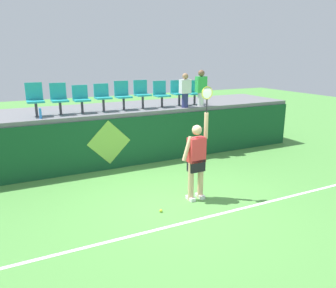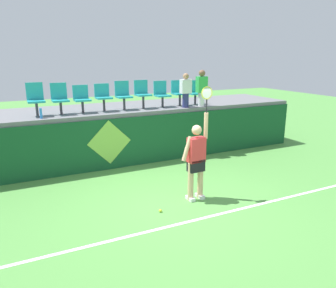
{
  "view_description": "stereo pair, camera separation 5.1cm",
  "coord_description": "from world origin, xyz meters",
  "px_view_note": "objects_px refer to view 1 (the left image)",
  "views": [
    {
      "loc": [
        -3.22,
        -5.91,
        3.21
      ],
      "look_at": [
        0.23,
        1.06,
        1.1
      ],
      "focal_mm": 35.37,
      "sensor_mm": 36.0,
      "label": 1
    },
    {
      "loc": [
        -3.18,
        -5.93,
        3.21
      ],
      "look_at": [
        0.23,
        1.06,
        1.1
      ],
      "focal_mm": 35.37,
      "sensor_mm": 36.0,
      "label": 2
    }
  ],
  "objects_px": {
    "spectator_1": "(201,87)",
    "stadium_chair_1": "(59,97)",
    "stadium_chair_7": "(178,91)",
    "stadium_chair_2": "(81,98)",
    "tennis_ball": "(161,211)",
    "stadium_chair_6": "(161,93)",
    "stadium_chair_3": "(102,96)",
    "spectator_0": "(185,90)",
    "tennis_player": "(196,158)",
    "stadium_chair_4": "(123,94)",
    "stadium_chair_0": "(35,98)",
    "water_bottle": "(40,114)",
    "stadium_chair_8": "(194,91)",
    "stadium_chair_5": "(142,92)"
  },
  "relations": [
    {
      "from": "stadium_chair_2",
      "to": "stadium_chair_5",
      "type": "height_order",
      "value": "stadium_chair_5"
    },
    {
      "from": "stadium_chair_3",
      "to": "stadium_chair_6",
      "type": "relative_size",
      "value": 0.98
    },
    {
      "from": "stadium_chair_4",
      "to": "stadium_chair_8",
      "type": "height_order",
      "value": "stadium_chair_4"
    },
    {
      "from": "tennis_player",
      "to": "stadium_chair_5",
      "type": "distance_m",
      "value": 3.74
    },
    {
      "from": "stadium_chair_0",
      "to": "stadium_chair_7",
      "type": "distance_m",
      "value": 4.37
    },
    {
      "from": "stadium_chair_6",
      "to": "stadium_chair_0",
      "type": "bearing_deg",
      "value": 179.95
    },
    {
      "from": "stadium_chair_0",
      "to": "stadium_chair_2",
      "type": "distance_m",
      "value": 1.23
    },
    {
      "from": "tennis_player",
      "to": "spectator_0",
      "type": "distance_m",
      "value": 3.61
    },
    {
      "from": "stadium_chair_5",
      "to": "stadium_chair_6",
      "type": "xyz_separation_m",
      "value": [
        0.66,
        0.0,
        -0.05
      ]
    },
    {
      "from": "stadium_chair_1",
      "to": "stadium_chair_4",
      "type": "bearing_deg",
      "value": -0.05
    },
    {
      "from": "stadium_chair_5",
      "to": "stadium_chair_2",
      "type": "bearing_deg",
      "value": -179.92
    },
    {
      "from": "stadium_chair_1",
      "to": "spectator_1",
      "type": "xyz_separation_m",
      "value": [
        4.33,
        -0.47,
        0.14
      ]
    },
    {
      "from": "stadium_chair_7",
      "to": "spectator_1",
      "type": "distance_m",
      "value": 0.76
    },
    {
      "from": "stadium_chair_0",
      "to": "stadium_chair_6",
      "type": "height_order",
      "value": "stadium_chair_0"
    },
    {
      "from": "stadium_chair_4",
      "to": "spectator_0",
      "type": "xyz_separation_m",
      "value": [
        1.9,
        -0.46,
        0.08
      ]
    },
    {
      "from": "spectator_1",
      "to": "stadium_chair_1",
      "type": "bearing_deg",
      "value": 173.85
    },
    {
      "from": "stadium_chair_7",
      "to": "stadium_chair_3",
      "type": "bearing_deg",
      "value": -179.95
    },
    {
      "from": "stadium_chair_0",
      "to": "stadium_chair_1",
      "type": "relative_size",
      "value": 1.04
    },
    {
      "from": "tennis_ball",
      "to": "stadium_chair_7",
      "type": "height_order",
      "value": "stadium_chair_7"
    },
    {
      "from": "stadium_chair_4",
      "to": "stadium_chair_7",
      "type": "relative_size",
      "value": 1.05
    },
    {
      "from": "stadium_chair_0",
      "to": "stadium_chair_2",
      "type": "height_order",
      "value": "stadium_chair_0"
    },
    {
      "from": "stadium_chair_1",
      "to": "stadium_chair_4",
      "type": "distance_m",
      "value": 1.85
    },
    {
      "from": "tennis_ball",
      "to": "stadium_chair_6",
      "type": "bearing_deg",
      "value": 64.71
    },
    {
      "from": "tennis_ball",
      "to": "stadium_chair_8",
      "type": "distance_m",
      "value": 5.26
    },
    {
      "from": "stadium_chair_2",
      "to": "stadium_chair_7",
      "type": "distance_m",
      "value": 3.14
    },
    {
      "from": "stadium_chair_4",
      "to": "spectator_1",
      "type": "distance_m",
      "value": 2.53
    },
    {
      "from": "tennis_player",
      "to": "stadium_chair_7",
      "type": "bearing_deg",
      "value": 68.18
    },
    {
      "from": "tennis_ball",
      "to": "water_bottle",
      "type": "relative_size",
      "value": 0.24
    },
    {
      "from": "tennis_ball",
      "to": "stadium_chair_3",
      "type": "xyz_separation_m",
      "value": [
        -0.09,
        3.82,
        2.01
      ]
    },
    {
      "from": "stadium_chair_3",
      "to": "spectator_0",
      "type": "xyz_separation_m",
      "value": [
        2.52,
        -0.46,
        0.1
      ]
    },
    {
      "from": "spectator_0",
      "to": "stadium_chair_0",
      "type": "bearing_deg",
      "value": 173.9
    },
    {
      "from": "stadium_chair_7",
      "to": "stadium_chair_2",
      "type": "bearing_deg",
      "value": -180.0
    },
    {
      "from": "tennis_ball",
      "to": "stadium_chair_1",
      "type": "height_order",
      "value": "stadium_chair_1"
    },
    {
      "from": "spectator_1",
      "to": "tennis_player",
      "type": "bearing_deg",
      "value": -122.88
    },
    {
      "from": "stadium_chair_2",
      "to": "stadium_chair_6",
      "type": "xyz_separation_m",
      "value": [
        2.52,
        0.0,
        0.01
      ]
    },
    {
      "from": "tennis_player",
      "to": "stadium_chair_4",
      "type": "bearing_deg",
      "value": 97.49
    },
    {
      "from": "stadium_chair_4",
      "to": "stadium_chair_7",
      "type": "height_order",
      "value": "stadium_chair_4"
    },
    {
      "from": "stadium_chair_6",
      "to": "stadium_chair_1",
      "type": "bearing_deg",
      "value": 179.96
    },
    {
      "from": "stadium_chair_6",
      "to": "tennis_ball",
      "type": "bearing_deg",
      "value": -115.29
    },
    {
      "from": "tennis_player",
      "to": "stadium_chair_7",
      "type": "xyz_separation_m",
      "value": [
        1.43,
        3.57,
        1.06
      ]
    },
    {
      "from": "stadium_chair_2",
      "to": "stadium_chair_5",
      "type": "bearing_deg",
      "value": 0.08
    },
    {
      "from": "tennis_ball",
      "to": "stadium_chair_0",
      "type": "height_order",
      "value": "stadium_chair_0"
    },
    {
      "from": "tennis_player",
      "to": "stadium_chair_1",
      "type": "height_order",
      "value": "tennis_player"
    },
    {
      "from": "spectator_0",
      "to": "stadium_chair_8",
      "type": "bearing_deg",
      "value": 38.36
    },
    {
      "from": "tennis_ball",
      "to": "stadium_chair_6",
      "type": "relative_size",
      "value": 0.08
    },
    {
      "from": "tennis_player",
      "to": "stadium_chair_4",
      "type": "distance_m",
      "value": 3.76
    },
    {
      "from": "spectator_1",
      "to": "stadium_chair_3",
      "type": "bearing_deg",
      "value": 171.61
    },
    {
      "from": "stadium_chair_2",
      "to": "spectator_0",
      "type": "distance_m",
      "value": 3.18
    },
    {
      "from": "water_bottle",
      "to": "stadium_chair_3",
      "type": "relative_size",
      "value": 0.34
    },
    {
      "from": "water_bottle",
      "to": "stadium_chair_7",
      "type": "relative_size",
      "value": 0.34
    }
  ]
}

